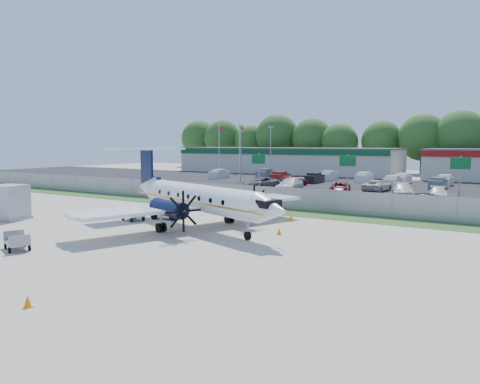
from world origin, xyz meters
The scene contains 32 objects.
ground centered at (0.00, 0.00, 0.00)m, with size 170.00×170.00×0.00m, color #B5AC99.
grass_verge centered at (0.00, 12.00, 0.01)m, with size 170.00×4.00×0.02m, color #2D561E.
access_road centered at (0.00, 19.00, 0.01)m, with size 170.00×8.00×0.02m, color black.
parking_lot centered at (0.00, 40.00, 0.01)m, with size 170.00×32.00×0.02m, color black.
perimeter_fence centered at (0.00, 14.00, 1.00)m, with size 120.00×0.06×1.99m.
building_west centered at (-24.00, 61.98, 2.63)m, with size 46.40×12.40×5.24m.
sign_left centered at (-8.00, 22.91, 3.61)m, with size 1.80×0.26×5.00m.
sign_mid centered at (3.00, 22.91, 3.61)m, with size 1.80×0.26×5.00m.
sign_right centered at (14.00, 22.91, 3.61)m, with size 1.80×0.26×5.00m.
flagpole_west centered at (-35.92, 55.00, 5.64)m, with size 1.06×0.12×10.00m.
flagpole_east centered at (-30.92, 55.00, 5.64)m, with size 1.06×0.12×10.00m.
light_pole_nw centered at (-20.00, 38.00, 5.23)m, with size 0.90×0.35×9.09m.
light_pole_sw centered at (-20.00, 48.00, 5.23)m, with size 0.90×0.35×9.09m.
tree_line centered at (0.00, 74.00, 0.00)m, with size 112.00×6.00×14.00m, color #275218, non-canonical shape.
aircraft centered at (-0.91, 1.59, 2.23)m, with size 18.77×18.28×5.76m.
pushback_tug centered at (-5.34, 3.49, 0.61)m, with size 2.60×2.11×1.27m.
baggage_cart_near centered at (-7.22, 1.30, 0.47)m, with size 2.16×1.62×1.01m.
baggage_cart_far centered at (-5.45, -9.81, 0.47)m, with size 2.22×1.80×1.01m.
service_container centered at (-16.07, -3.74, 1.32)m, with size 3.09×3.09×2.83m.
cone_nose centered at (5.43, 2.39, 0.23)m, with size 0.34×0.34×0.48m.
cone_port_wing centered at (3.88, -15.32, 0.22)m, with size 0.33×0.33×0.47m.
cone_starboard_wing centered at (3.72, 7.72, 0.26)m, with size 0.39×0.39×0.56m.
road_car_west centered at (-21.35, 17.04, 0.00)m, with size 2.26×4.90×1.36m, color silver.
road_car_mid centered at (10.98, 20.00, 0.00)m, with size 2.62×5.69×1.58m, color black.
parked_car_a centered at (-11.31, 29.12, 0.00)m, with size 2.70×5.86×1.63m, color #595B5E.
parked_car_b centered at (-6.68, 28.71, 0.00)m, with size 2.35×5.78×1.68m, color silver.
parked_car_c centered at (-0.27, 29.72, 0.00)m, with size 2.33×5.04×1.40m, color maroon.
parked_car_d centered at (7.28, 29.60, 0.00)m, with size 2.22×5.47×1.59m, color beige.
parked_car_e centered at (11.14, 29.35, 0.00)m, with size 1.93×4.74×1.38m, color silver.
parked_car_f centered at (-9.62, 35.69, 0.00)m, with size 1.97×4.88×1.66m, color maroon.
parked_car_g centered at (2.90, 34.66, 0.00)m, with size 2.44×5.30×1.47m, color beige.
far_parking_rows centered at (0.00, 45.00, 0.00)m, with size 56.00×10.00×1.60m, color gray, non-canonical shape.
Camera 1 is at (19.87, -25.58, 6.22)m, focal length 35.00 mm.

